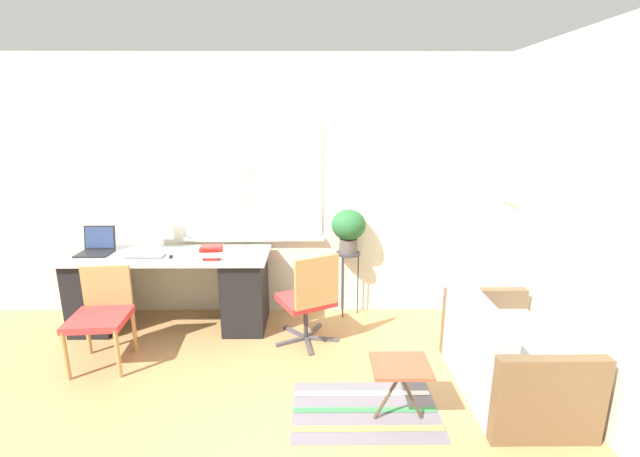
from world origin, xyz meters
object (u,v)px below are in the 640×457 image
at_px(keyboard, 146,256).
at_px(folding_stool, 401,370).
at_px(couch_loveseat, 506,358).
at_px(potted_plant, 349,227).
at_px(office_chair_swivel, 309,298).
at_px(plant_stand, 348,261).
at_px(book_stack, 211,252).
at_px(desk_chair_wooden, 101,313).
at_px(monitor, 153,223).
at_px(mouse, 171,256).
at_px(laptop, 96,248).

height_order(keyboard, folding_stool, keyboard).
bearing_deg(couch_loveseat, potted_plant, 39.45).
xyz_separation_m(office_chair_swivel, plant_stand, (0.40, 0.63, 0.15)).
bearing_deg(book_stack, desk_chair_wooden, -150.14).
bearing_deg(desk_chair_wooden, monitor, 72.99).
distance_m(mouse, potted_plant, 1.78).
relative_size(book_stack, office_chair_swivel, 0.25).
xyz_separation_m(keyboard, mouse, (0.25, -0.02, 0.01)).
xyz_separation_m(keyboard, book_stack, (0.66, -0.07, 0.06)).
relative_size(monitor, mouse, 7.52).
height_order(desk_chair_wooden, plant_stand, desk_chair_wooden).
height_order(keyboard, plant_stand, keyboard).
height_order(laptop, desk_chair_wooden, laptop).
height_order(potted_plant, folding_stool, potted_plant).
bearing_deg(plant_stand, keyboard, -169.44).
height_order(office_chair_swivel, potted_plant, potted_plant).
xyz_separation_m(mouse, couch_loveseat, (2.86, -0.98, -0.51)).
relative_size(book_stack, folding_stool, 0.53).
xyz_separation_m(keyboard, desk_chair_wooden, (-0.19, -0.56, -0.32)).
height_order(book_stack, folding_stool, book_stack).
relative_size(laptop, potted_plant, 0.68).
relative_size(office_chair_swivel, couch_loveseat, 0.75).
height_order(laptop, plant_stand, laptop).
xyz_separation_m(desk_chair_wooden, office_chair_swivel, (1.77, 0.30, 0.00)).
relative_size(monitor, potted_plant, 1.05).
xyz_separation_m(mouse, folding_stool, (1.98, -1.30, -0.40)).
height_order(laptop, book_stack, laptop).
distance_m(mouse, couch_loveseat, 3.06).
height_order(laptop, mouse, laptop).
bearing_deg(monitor, mouse, -49.32).
bearing_deg(couch_loveseat, laptop, 72.58).
bearing_deg(laptop, keyboard, -15.04).
xyz_separation_m(book_stack, potted_plant, (1.33, 0.44, 0.13)).
bearing_deg(couch_loveseat, mouse, 71.13).
bearing_deg(couch_loveseat, book_stack, 69.23).
relative_size(laptop, office_chair_swivel, 0.35).
bearing_deg(keyboard, monitor, 91.91).
bearing_deg(office_chair_swivel, plant_stand, -150.08).
bearing_deg(folding_stool, mouse, 146.60).
xyz_separation_m(desk_chair_wooden, couch_loveseat, (3.30, -0.44, -0.18)).
height_order(book_stack, couch_loveseat, book_stack).
height_order(desk_chair_wooden, couch_loveseat, desk_chair_wooden).
bearing_deg(laptop, plant_stand, 5.10).
distance_m(laptop, mouse, 0.81).
relative_size(monitor, book_stack, 2.11).
bearing_deg(monitor, laptop, -165.48).
bearing_deg(office_chair_swivel, keyboard, -36.68).
bearing_deg(laptop, couch_loveseat, -17.42).
xyz_separation_m(mouse, potted_plant, (1.73, 0.39, 0.19)).
bearing_deg(desk_chair_wooden, couch_loveseat, -12.21).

